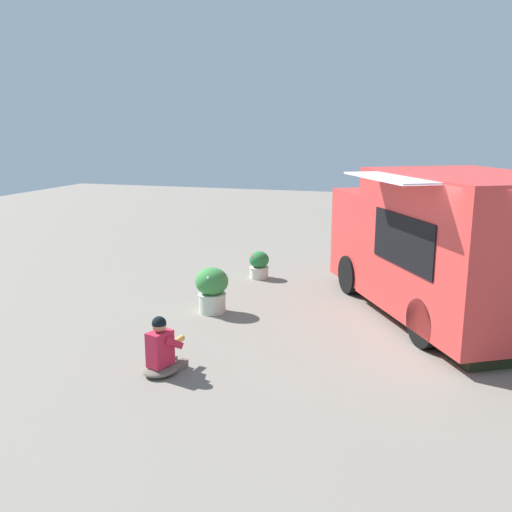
{
  "coord_description": "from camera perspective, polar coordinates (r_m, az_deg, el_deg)",
  "views": [
    {
      "loc": [
        8.88,
        -0.13,
        3.25
      ],
      "look_at": [
        -0.49,
        -3.07,
        1.01
      ],
      "focal_mm": 39.64,
      "sensor_mm": 36.0,
      "label": 1
    }
  ],
  "objects": [
    {
      "name": "planter_flowering_near",
      "position": [
        10.11,
        -4.47,
        -3.28
      ],
      "size": [
        0.59,
        0.59,
        0.82
      ],
      "color": "beige",
      "rests_on": "ground_plane"
    },
    {
      "name": "person_customer",
      "position": [
        7.8,
        -9.45,
        -9.52
      ],
      "size": [
        0.78,
        0.58,
        0.81
      ],
      "color": "#6A6055",
      "rests_on": "ground_plane"
    },
    {
      "name": "food_truck",
      "position": [
        10.23,
        18.53,
        0.73
      ],
      "size": [
        5.44,
        4.45,
        2.55
      ],
      "color": "#DA3936",
      "rests_on": "ground_plane"
    },
    {
      "name": "ground_plane",
      "position": [
        9.46,
        17.24,
        -7.83
      ],
      "size": [
        40.0,
        40.0,
        0.0
      ],
      "primitive_type": "plane",
      "color": "gray"
    },
    {
      "name": "planter_flowering_far",
      "position": [
        12.4,
        0.31,
        -0.86
      ],
      "size": [
        0.43,
        0.43,
        0.6
      ],
      "color": "beige",
      "rests_on": "ground_plane"
    }
  ]
}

